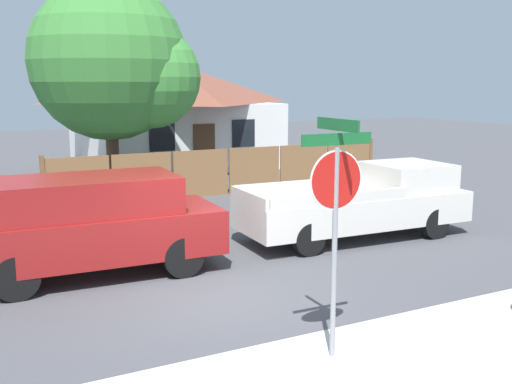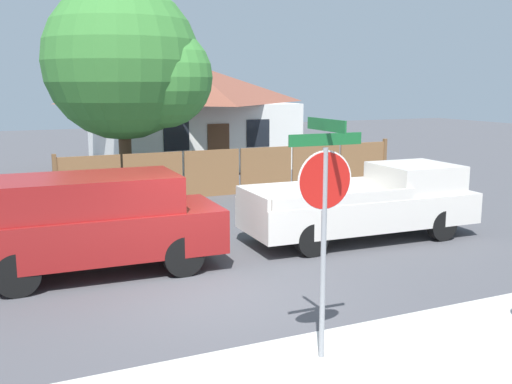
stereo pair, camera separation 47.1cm
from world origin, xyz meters
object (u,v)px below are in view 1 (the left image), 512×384
Objects in this scene: orange_pickup at (364,203)px; stop_sign at (336,197)px; house at (171,112)px; oak_tree at (118,65)px; red_suv at (92,222)px.

orange_pickup is 6.56m from stop_sign.
oak_tree is at bearing -121.05° from house.
house is 19.81m from stop_sign.
orange_pickup is at bearing -64.49° from oak_tree.
stop_sign is (-4.19, -4.86, 1.32)m from orange_pickup.
red_suv is at bearing -108.47° from oak_tree.
oak_tree reaches higher than house.
house is at bearing 67.53° from red_suv.
house is at bearing 78.15° from stop_sign.
oak_tree is 2.13× the size of stop_sign.
house is 14.49m from orange_pickup.
oak_tree is 8.67m from red_suv.
stop_sign reaches higher than red_suv.
house is at bearing 58.95° from oak_tree.
oak_tree reaches higher than orange_pickup.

